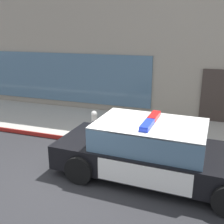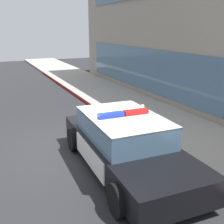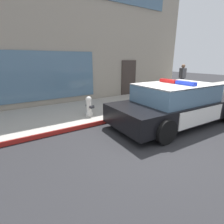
{
  "view_description": "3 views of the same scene",
  "coord_description": "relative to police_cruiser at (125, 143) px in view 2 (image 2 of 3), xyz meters",
  "views": [
    {
      "loc": [
        2.84,
        -5.23,
        3.5
      ],
      "look_at": [
        0.17,
        2.49,
        0.96
      ],
      "focal_mm": 43.2,
      "sensor_mm": 36.0,
      "label": 1
    },
    {
      "loc": [
        7.65,
        -2.38,
        3.52
      ],
      "look_at": [
        -0.2,
        1.31,
        0.86
      ],
      "focal_mm": 44.65,
      "sensor_mm": 36.0,
      "label": 2
    },
    {
      "loc": [
        -3.19,
        -2.9,
        2.16
      ],
      "look_at": [
        -0.49,
        1.19,
        0.66
      ],
      "focal_mm": 27.76,
      "sensor_mm": 36.0,
      "label": 3
    }
  ],
  "objects": [
    {
      "name": "sidewalk",
      "position": [
        -1.89,
        2.84,
        -0.61
      ],
      "size": [
        48.0,
        3.15,
        0.15
      ],
      "primitive_type": "cube",
      "color": "#A39E93",
      "rests_on": "ground"
    },
    {
      "name": "ground",
      "position": [
        -1.89,
        -0.71,
        -0.68
      ],
      "size": [
        48.0,
        48.0,
        0.0
      ],
      "primitive_type": "plane",
      "color": "#262628"
    },
    {
      "name": "police_cruiser",
      "position": [
        0.0,
        0.0,
        0.0
      ],
      "size": [
        5.0,
        2.29,
        1.49
      ],
      "rotation": [
        0.0,
        0.0,
        -0.04
      ],
      "color": "black",
      "rests_on": "ground"
    },
    {
      "name": "fire_hydrant",
      "position": [
        -2.41,
        1.98,
        -0.18
      ],
      "size": [
        0.34,
        0.39,
        0.73
      ],
      "color": "silver",
      "rests_on": "sidewalk"
    },
    {
      "name": "curb_red_paint",
      "position": [
        -1.89,
        1.25,
        -0.61
      ],
      "size": [
        28.8,
        0.04,
        0.14
      ],
      "primitive_type": "cube",
      "color": "maroon",
      "rests_on": "ground"
    }
  ]
}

